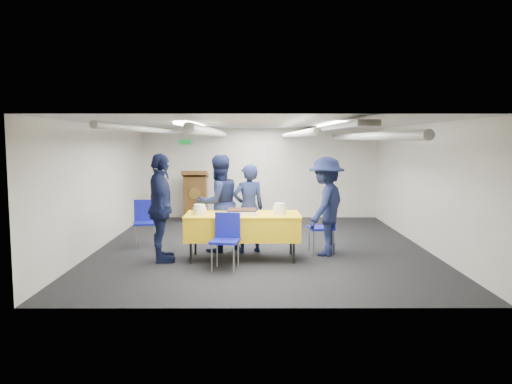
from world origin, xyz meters
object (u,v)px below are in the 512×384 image
sheet_cake (242,211)px  sailor_c (161,208)px  podium (196,196)px  chair_left (145,218)px  chair_right (326,223)px  sailor_a (248,208)px  sailor_b (219,203)px  chair_near (226,235)px  sailor_d (326,206)px  serving_table (243,226)px

sheet_cake → sailor_c: (-1.33, -0.14, 0.08)m
podium → chair_left: 3.08m
sheet_cake → chair_right: size_ratio=0.58×
sheet_cake → podium: (-1.26, 4.09, -0.20)m
sailor_a → sailor_b: (-0.54, 0.09, 0.08)m
sailor_a → chair_left: bearing=-33.1°
chair_left → chair_near: bearing=-45.8°
chair_left → sailor_d: 3.40m
podium → chair_near: (1.03, -4.69, -0.08)m
chair_right → sailor_d: sailor_d is taller
sheet_cake → sailor_d: bearing=13.0°
sheet_cake → chair_near: (-0.23, -0.60, -0.28)m
serving_table → chair_right: size_ratio=2.20×
chair_left → sheet_cake: bearing=-30.0°
sailor_c → sailor_d: (2.77, 0.48, -0.03)m
podium → sailor_d: bearing=-54.3°
serving_table → sailor_c: (-1.34, -0.18, 0.33)m
sheet_cake → sailor_c: sailor_c is taller
sailor_b → sailor_c: bearing=8.1°
chair_near → sailor_d: bearing=29.1°
podium → sailor_c: size_ratio=0.70×
sailor_a → sailor_d: bearing=152.8°
sheet_cake → sailor_b: sailor_b is taller
sailor_b → sailor_c: 1.18m
chair_right → chair_left: bearing=170.1°
podium → sailor_c: bearing=-90.9°
sailor_a → sheet_cake: bearing=61.3°
chair_near → podium: bearing=102.4°
sailor_d → sailor_c: bearing=-52.3°
chair_near → sailor_b: (-0.21, 1.24, 0.34)m
chair_near → sailor_d: size_ratio=0.51×
serving_table → sailor_b: bearing=126.6°
chair_near → sailor_b: bearing=99.4°
chair_near → chair_left: size_ratio=1.00×
chair_right → sailor_d: size_ratio=0.51×
sailor_a → sailor_c: size_ratio=0.88×
sheet_cake → podium: size_ratio=0.40×
sailor_d → sailor_b: bearing=-71.1°
podium → sailor_c: (-0.07, -4.23, 0.28)m
sailor_b → sailor_d: sailor_b is taller
serving_table → sailor_b: sailor_b is taller
chair_left → sailor_d: bearing=-12.6°
podium → sailor_c: sailor_c is taller
chair_right → sailor_a: size_ratio=0.55×
chair_right → sailor_a: bearing=177.6°
sheet_cake → sailor_d: size_ratio=0.30×
serving_table → sailor_c: 1.39m
podium → sailor_b: sailor_b is taller
sailor_d → sheet_cake: bearing=-48.9°
sheet_cake → chair_right: (1.47, 0.49, -0.28)m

